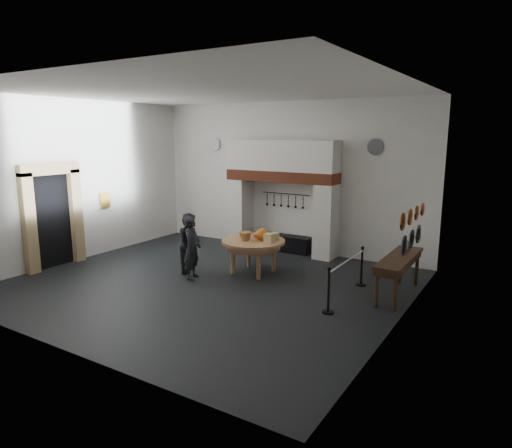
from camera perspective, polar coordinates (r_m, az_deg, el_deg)
The scene contains 39 objects.
floor at distance 11.15m, azimuth -6.01°, elevation -7.43°, with size 9.00×8.00×0.02m, color black.
ceiling at distance 10.61m, azimuth -6.53°, elevation 16.26°, with size 9.00×8.00×0.02m, color silver.
wall_back at distance 14.00m, azimuth 3.89°, elevation 5.87°, with size 9.00×0.02×4.50m, color silver.
wall_front at distance 7.92m, azimuth -24.29°, elevation 0.71°, with size 9.00×0.02×4.50m, color silver.
wall_left at distance 13.86m, azimuth -21.17°, elevation 5.08°, with size 0.02×8.00×4.50m, color silver.
wall_right at distance 8.67m, azimuth 17.96°, elevation 1.99°, with size 0.02×8.00×4.50m, color silver.
chimney_pier_left at distance 14.61m, azimuth -1.94°, elevation 1.46°, with size 0.55×0.70×2.15m, color silver.
chimney_pier_right at distance 13.23m, azimuth 8.77°, elevation 0.30°, with size 0.55×0.70×2.15m, color silver.
hearth_brick_band at distance 13.69m, azimuth 3.20°, elevation 6.00°, with size 3.50×0.72×0.32m, color #9E442B.
chimney_hood at distance 13.64m, azimuth 3.23°, elevation 8.55°, with size 3.50×0.70×0.90m, color silver.
iron_range at distance 14.09m, azimuth 3.25°, elevation -2.35°, with size 1.90×0.45×0.50m, color black.
utensil_rail at distance 13.99m, azimuth 3.71°, elevation 3.80°, with size 0.02×0.02×1.60m, color black.
door_recess at distance 13.40m, azimuth -24.17°, elevation 0.33°, with size 0.04×1.10×2.50m, color black.
door_jamb_near at distance 12.94m, azimuth -26.51°, elevation 0.00°, with size 0.22×0.30×2.60m, color tan.
door_jamb_far at distance 13.71m, azimuth -21.57°, elevation 0.98°, with size 0.22×0.30×2.60m, color tan.
door_lintel at distance 13.15m, azimuth -24.44°, elevation 6.29°, with size 0.22×1.70×0.30m, color tan.
wall_plaque at distance 14.39m, azimuth -18.34°, elevation 2.86°, with size 0.05×0.34×0.44m, color gold.
work_table at distance 11.71m, azimuth -0.32°, elevation -2.18°, with size 1.62×1.62×0.07m, color tan.
pumpkin at distance 11.64m, azimuth 0.78°, elevation -1.30°, with size 0.36×0.36×0.31m, color #CB5B1C.
cheese_block_big at distance 11.38m, azimuth 1.68°, elevation -1.78°, with size 0.22×0.22×0.24m, color #D4B97F.
cheese_block_small at distance 11.65m, azimuth 2.34°, elevation -1.58°, with size 0.18×0.18×0.20m, color #D1D07D.
wicker_basket at distance 11.63m, azimuth -1.34°, elevation -1.55°, with size 0.32×0.32×0.22m, color #A8663D.
bread_loaf at distance 12.02m, azimuth 0.16°, elevation -1.33°, with size 0.31×0.18×0.13m, color #A8783B.
visitor_near at distance 11.38m, azimuth -7.99°, elevation -2.93°, with size 0.58×0.38×1.59m, color black.
visitor_far at distance 11.93m, azimuth -8.25°, elevation -2.35°, with size 0.76×0.59×1.56m, color black.
side_table at distance 10.54m, azimuth 17.48°, elevation -4.07°, with size 0.55×2.20×0.06m, color #3B2015.
pewter_jug at distance 11.07m, azimuth 18.30°, elevation -2.65°, with size 0.12×0.12×0.22m, color #49494E.
copper_pan_a at distance 8.92m, azimuth 17.91°, elevation 0.28°, with size 0.34×0.34×0.03m, color #C6662D.
copper_pan_b at distance 9.44m, azimuth 18.72°, elevation 0.82°, with size 0.32×0.32×0.03m, color #C6662D.
copper_pan_c at distance 9.97m, azimuth 19.45°, elevation 1.31°, with size 0.30×0.30×0.03m, color #C6662D.
copper_pan_d at distance 10.51m, azimuth 20.10°, elevation 1.74°, with size 0.28×0.28×0.03m, color #C6662D.
pewter_plate_left at distance 9.21m, azimuth 18.03°, elevation -2.57°, with size 0.40×0.40×0.03m, color #4C4C51.
pewter_plate_mid at distance 9.78m, azimuth 18.88°, elevation -1.83°, with size 0.40×0.40×0.03m, color #4C4C51.
pewter_plate_right at distance 10.35m, azimuth 19.63°, elevation -1.18°, with size 0.40×0.40×0.03m, color #4C4C51.
pewter_plate_back_left at distance 15.36m, azimuth -5.21°, elevation 9.87°, with size 0.44×0.44×0.03m, color #4C4C51.
pewter_plate_back_right at distance 12.87m, azimuth 14.69°, elevation 9.29°, with size 0.44×0.44×0.03m, color #4C4C51.
barrier_post_near at distance 9.34m, azimuth 9.07°, elevation -8.35°, with size 0.05×0.05×0.90m, color black.
barrier_post_far at distance 11.13m, azimuth 13.07°, elevation -5.27°, with size 0.05×0.05×0.90m, color black.
barrier_rope at distance 10.11m, azimuth 11.34°, elevation -4.52°, with size 0.04×0.04×2.00m, color silver.
Camera 1 is at (6.50, -8.33, 3.57)m, focal length 32.00 mm.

